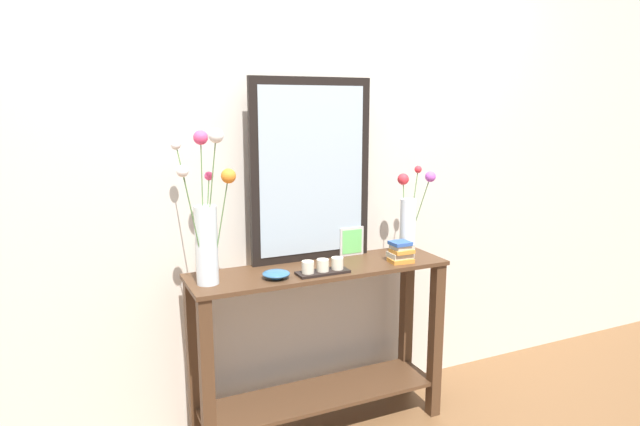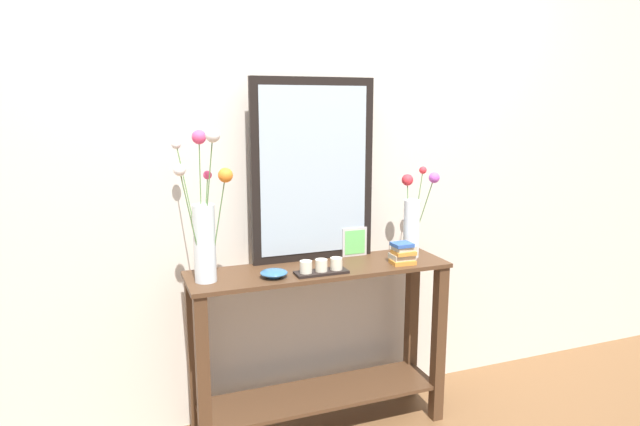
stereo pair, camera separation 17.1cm
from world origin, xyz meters
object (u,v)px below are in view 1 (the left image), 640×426
book_stack (401,252)px  picture_frame_small (352,241)px  console_table (320,335)px  tall_vase_left (207,225)px  vase_right (409,219)px  mirror_leaning (311,171)px  decorative_bowl (276,274)px  candle_tray (323,268)px

book_stack → picture_frame_small: bearing=128.3°
console_table → tall_vase_left: tall_vase_left is taller
console_table → vase_right: (0.50, 0.01, 0.53)m
console_table → mirror_leaning: mirror_leaning is taller
mirror_leaning → tall_vase_left: bearing=-163.5°
decorative_bowl → candle_tray: bearing=-5.3°
console_table → decorative_bowl: decorative_bowl is taller
tall_vase_left → vase_right: size_ratio=1.47×
tall_vase_left → decorative_bowl: (0.29, -0.05, -0.24)m
console_table → picture_frame_small: (0.24, 0.13, 0.42)m
mirror_leaning → vase_right: mirror_leaning is taller
mirror_leaning → picture_frame_small: mirror_leaning is taller
console_table → mirror_leaning: bearing=82.2°
mirror_leaning → book_stack: 0.59m
book_stack → vase_right: bearing=41.8°
console_table → book_stack: size_ratio=10.01×
console_table → tall_vase_left: (-0.54, -0.02, 0.60)m
mirror_leaning → candle_tray: mirror_leaning is taller
console_table → vase_right: size_ratio=2.77×
decorative_bowl → mirror_leaning: bearing=38.8°
vase_right → decorative_bowl: size_ratio=3.68×
candle_tray → decorative_bowl: 0.22m
book_stack → mirror_leaning: bearing=149.6°
console_table → candle_tray: 0.39m
mirror_leaning → picture_frame_small: (0.22, -0.02, -0.37)m
tall_vase_left → candle_tray: 0.56m
candle_tray → vase_right: bearing=11.2°
candle_tray → decorative_bowl: bearing=174.7°
tall_vase_left → picture_frame_small: (0.77, 0.15, -0.19)m
console_table → vase_right: bearing=1.3°
candle_tray → book_stack: bearing=1.7°
decorative_bowl → book_stack: book_stack is taller
console_table → decorative_bowl: size_ratio=10.19×
candle_tray → decorative_bowl: candle_tray is taller
book_stack → tall_vase_left: bearing=176.5°
console_table → book_stack: book_stack is taller
tall_vase_left → candle_tray: (0.51, -0.07, -0.23)m
picture_frame_small → book_stack: (0.16, -0.21, -0.02)m
picture_frame_small → vase_right: bearing=-23.2°
mirror_leaning → decorative_bowl: (-0.27, -0.21, -0.42)m
decorative_bowl → book_stack: bearing=-0.7°
picture_frame_small → console_table: bearing=-151.8°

